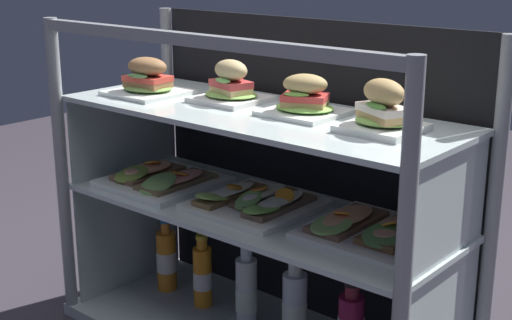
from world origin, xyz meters
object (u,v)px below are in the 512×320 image
open_sandwich_tray_mid_left (256,201)px  open_sandwich_tray_near_right_corner (370,228)px  juice_bottle_tucked_behind (246,290)px  plated_roll_sandwich_near_left_corner (305,100)px  juice_bottle_back_center (167,259)px  plated_roll_sandwich_mid_left (383,112)px  juice_bottle_front_fourth (203,275)px  plated_roll_sandwich_near_right_corner (148,81)px  plated_roll_sandwich_left_of_center (231,86)px  open_sandwich_tray_left_of_center (161,179)px  juice_bottle_back_left (295,306)px

open_sandwich_tray_mid_left → open_sandwich_tray_near_right_corner: (0.34, 0.03, -0.00)m
open_sandwich_tray_near_right_corner → juice_bottle_tucked_behind: (-0.42, 0.02, -0.31)m
plated_roll_sandwich_near_left_corner → juice_bottle_back_center: size_ratio=0.78×
juice_bottle_tucked_behind → plated_roll_sandwich_mid_left: bearing=-4.3°
plated_roll_sandwich_mid_left → open_sandwich_tray_near_right_corner: bearing=159.4°
plated_roll_sandwich_near_left_corner → plated_roll_sandwich_mid_left: 0.24m
plated_roll_sandwich_mid_left → juice_bottle_front_fourth: (-0.62, 0.03, -0.60)m
plated_roll_sandwich_near_right_corner → plated_roll_sandwich_near_left_corner: 0.51m
plated_roll_sandwich_left_of_center → juice_bottle_back_center: (-0.29, 0.00, -0.60)m
plated_roll_sandwich_near_right_corner → plated_roll_sandwich_near_left_corner: size_ratio=1.06×
plated_roll_sandwich_near_left_corner → juice_bottle_back_center: (-0.54, 0.00, -0.59)m
plated_roll_sandwich_near_left_corner → plated_roll_sandwich_mid_left: (0.24, -0.03, 0.01)m
open_sandwich_tray_left_of_center → juice_bottle_back_left: size_ratio=1.19×
open_sandwich_tray_mid_left → juice_bottle_tucked_behind: open_sandwich_tray_mid_left is taller
open_sandwich_tray_near_right_corner → juice_bottle_front_fourth: 0.67m
open_sandwich_tray_left_of_center → open_sandwich_tray_near_right_corner: same height
open_sandwich_tray_left_of_center → open_sandwich_tray_mid_left: bearing=5.1°
open_sandwich_tray_left_of_center → juice_bottle_back_left: (0.43, 0.10, -0.31)m
plated_roll_sandwich_near_left_corner → plated_roll_sandwich_mid_left: bearing=-6.4°
plated_roll_sandwich_mid_left → open_sandwich_tray_mid_left: plated_roll_sandwich_mid_left is taller
plated_roll_sandwich_mid_left → plated_roll_sandwich_near_left_corner: bearing=173.6°
juice_bottle_back_center → open_sandwich_tray_near_right_corner: bearing=-1.7°
open_sandwich_tray_mid_left → plated_roll_sandwich_near_left_corner: bearing=21.5°
plated_roll_sandwich_near_right_corner → juice_bottle_back_center: (-0.04, 0.08, -0.59)m
plated_roll_sandwich_mid_left → juice_bottle_back_left: (-0.28, 0.05, -0.60)m
plated_roll_sandwich_near_left_corner → juice_bottle_front_fourth: bearing=-179.8°
plated_roll_sandwich_near_right_corner → open_sandwich_tray_mid_left: size_ratio=0.66×
open_sandwich_tray_near_right_corner → juice_bottle_back_left: open_sandwich_tray_near_right_corner is taller
juice_bottle_back_left → plated_roll_sandwich_mid_left: bearing=-9.4°
plated_roll_sandwich_mid_left → juice_bottle_back_center: 0.99m
juice_bottle_front_fourth → open_sandwich_tray_mid_left: bearing=-10.5°
juice_bottle_front_fourth → plated_roll_sandwich_near_right_corner: bearing=-148.5°
open_sandwich_tray_left_of_center → juice_bottle_front_fourth: size_ratio=1.32×
open_sandwich_tray_near_right_corner → juice_bottle_back_left: bearing=171.8°
plated_roll_sandwich_near_left_corner → open_sandwich_tray_near_right_corner: (0.22, -0.02, -0.28)m
juice_bottle_front_fourth → juice_bottle_back_left: juice_bottle_back_left is taller
plated_roll_sandwich_near_right_corner → juice_bottle_front_fourth: size_ratio=0.87×
juice_bottle_back_center → juice_bottle_tucked_behind: (0.34, 0.00, -0.00)m
open_sandwich_tray_mid_left → juice_bottle_tucked_behind: size_ratio=1.20×
juice_bottle_tucked_behind → plated_roll_sandwich_near_right_corner: bearing=-164.0°
open_sandwich_tray_left_of_center → juice_bottle_back_center: size_ratio=1.25×
juice_bottle_tucked_behind → juice_bottle_back_center: bearing=-179.7°
open_sandwich_tray_left_of_center → juice_bottle_back_center: 0.33m
plated_roll_sandwich_near_left_corner → open_sandwich_tray_left_of_center: 0.55m
plated_roll_sandwich_left_of_center → plated_roll_sandwich_near_left_corner: size_ratio=0.95×
plated_roll_sandwich_near_left_corner → juice_bottle_back_center: bearing=179.5°
plated_roll_sandwich_left_of_center → juice_bottle_front_fourth: (-0.12, -0.00, -0.60)m
open_sandwich_tray_mid_left → juice_bottle_back_left: (0.09, 0.07, -0.31)m
plated_roll_sandwich_left_of_center → juice_bottle_back_center: bearing=179.2°
open_sandwich_tray_near_right_corner → juice_bottle_back_center: size_ratio=1.25×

